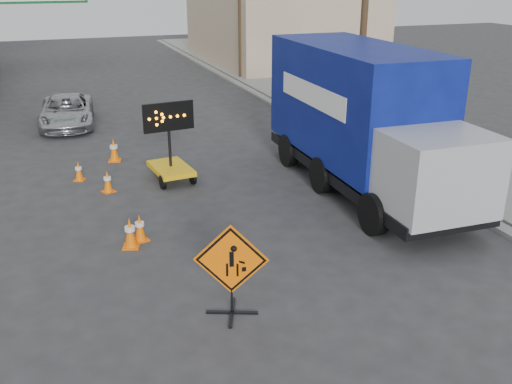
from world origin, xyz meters
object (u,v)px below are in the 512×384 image
arrow_board (171,163)px  construction_sign (231,268)px  pickup_truck (67,111)px  box_truck (363,127)px

arrow_board → construction_sign: bearing=-100.5°
arrow_board → pickup_truck: bearing=101.5°
construction_sign → box_truck: (5.79, 5.16, 0.91)m
construction_sign → pickup_truck: 16.14m
pickup_truck → box_truck: (7.89, -10.84, 1.27)m
construction_sign → box_truck: bearing=63.8°
arrow_board → pickup_truck: arrow_board is taller
arrow_board → box_truck: bearing=-33.5°
arrow_board → pickup_truck: (-2.65, 8.17, 0.06)m
construction_sign → box_truck: 7.81m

